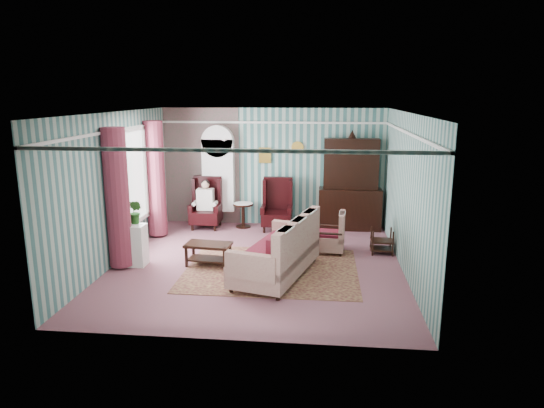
# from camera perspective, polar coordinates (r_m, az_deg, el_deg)

# --- Properties ---
(floor) EXTENTS (6.00, 6.00, 0.00)m
(floor) POSITION_cam_1_polar(r_m,az_deg,el_deg) (9.50, -1.70, -7.05)
(floor) COLOR #874E55
(floor) RESTS_ON ground
(room_shell) EXTENTS (5.53, 6.02, 2.91)m
(room_shell) POSITION_cam_1_polar(r_m,az_deg,el_deg) (9.29, -5.43, 5.20)
(room_shell) COLOR #3C6D69
(room_shell) RESTS_ON ground
(bookcase) EXTENTS (0.80, 0.28, 2.24)m
(bookcase) POSITION_cam_1_polar(r_m,az_deg,el_deg) (12.15, -6.30, 2.76)
(bookcase) COLOR white
(bookcase) RESTS_ON floor
(dresser_hutch) EXTENTS (1.50, 0.56, 2.36)m
(dresser_hutch) POSITION_cam_1_polar(r_m,az_deg,el_deg) (11.78, 9.23, 2.65)
(dresser_hutch) COLOR black
(dresser_hutch) RESTS_ON floor
(wingback_left) EXTENTS (0.76, 0.80, 1.25)m
(wingback_left) POSITION_cam_1_polar(r_m,az_deg,el_deg) (11.93, -7.81, 0.11)
(wingback_left) COLOR black
(wingback_left) RESTS_ON floor
(wingback_right) EXTENTS (0.76, 0.80, 1.25)m
(wingback_right) POSITION_cam_1_polar(r_m,az_deg,el_deg) (11.65, 0.59, -0.08)
(wingback_right) COLOR black
(wingback_right) RESTS_ON floor
(seated_woman) EXTENTS (0.44, 0.40, 1.18)m
(seated_woman) POSITION_cam_1_polar(r_m,az_deg,el_deg) (11.94, -7.80, -0.06)
(seated_woman) COLOR white
(seated_woman) RESTS_ON floor
(round_side_table) EXTENTS (0.50, 0.50, 0.60)m
(round_side_table) POSITION_cam_1_polar(r_m,az_deg,el_deg) (11.97, -3.40, -1.35)
(round_side_table) COLOR black
(round_side_table) RESTS_ON floor
(nest_table) EXTENTS (0.45, 0.38, 0.54)m
(nest_table) POSITION_cam_1_polar(r_m,az_deg,el_deg) (10.28, 12.79, -4.24)
(nest_table) COLOR black
(nest_table) RESTS_ON floor
(plant_stand) EXTENTS (0.55, 0.35, 0.80)m
(plant_stand) POSITION_cam_1_polar(r_m,az_deg,el_deg) (9.70, -16.20, -4.66)
(plant_stand) COLOR silver
(plant_stand) RESTS_ON floor
(rug) EXTENTS (3.20, 2.60, 0.01)m
(rug) POSITION_cam_1_polar(r_m,az_deg,el_deg) (9.19, -0.08, -7.72)
(rug) COLOR #471C17
(rug) RESTS_ON floor
(sofa) EXTENTS (1.46, 2.39, 0.96)m
(sofa) POSITION_cam_1_polar(r_m,az_deg,el_deg) (8.74, 0.46, -5.49)
(sofa) COLOR #BFAC94
(sofa) RESTS_ON floor
(floral_armchair) EXTENTS (0.77, 0.76, 0.97)m
(floral_armchair) POSITION_cam_1_polar(r_m,az_deg,el_deg) (10.11, 6.70, -3.02)
(floral_armchair) COLOR beige
(floral_armchair) RESTS_ON floor
(coffee_table) EXTENTS (0.90, 0.56, 0.43)m
(coffee_table) POSITION_cam_1_polar(r_m,az_deg,el_deg) (9.46, -7.47, -5.87)
(coffee_table) COLOR black
(coffee_table) RESTS_ON floor
(potted_plant_a) EXTENTS (0.41, 0.37, 0.40)m
(potted_plant_a) POSITION_cam_1_polar(r_m,az_deg,el_deg) (9.52, -17.09, -1.28)
(potted_plant_a) COLOR #1C4916
(potted_plant_a) RESTS_ON plant_stand
(potted_plant_b) EXTENTS (0.32, 0.29, 0.47)m
(potted_plant_b) POSITION_cam_1_polar(r_m,az_deg,el_deg) (9.58, -15.76, -0.91)
(potted_plant_b) COLOR #244A17
(potted_plant_b) RESTS_ON plant_stand
(potted_plant_c) EXTENTS (0.30, 0.30, 0.42)m
(potted_plant_c) POSITION_cam_1_polar(r_m,az_deg,el_deg) (9.67, -16.75, -1.00)
(potted_plant_c) COLOR #205019
(potted_plant_c) RESTS_ON plant_stand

